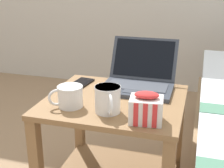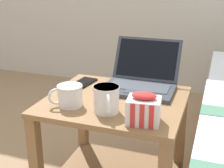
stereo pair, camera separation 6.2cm
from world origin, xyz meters
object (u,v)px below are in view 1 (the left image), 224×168
object	(u,v)px
mug_front_left	(108,98)
cell_phone	(81,83)
laptop	(139,78)
mug_front_right	(70,95)
snack_bag	(146,108)

from	to	relation	value
mug_front_left	cell_phone	bearing A→B (deg)	128.99
laptop	mug_front_right	size ratio (longest dim) A/B	2.52
laptop	mug_front_right	distance (m)	0.37
mug_front_left	mug_front_right	bearing A→B (deg)	177.10
mug_front_right	snack_bag	size ratio (longest dim) A/B	1.00
laptop	mug_front_left	size ratio (longest dim) A/B	2.31
mug_front_left	snack_bag	bearing A→B (deg)	-14.23
mug_front_left	laptop	bearing A→B (deg)	79.30
cell_phone	laptop	bearing A→B (deg)	7.41
laptop	cell_phone	bearing A→B (deg)	-172.59
snack_bag	cell_phone	distance (m)	0.48
laptop	cell_phone	size ratio (longest dim) A/B	2.15
snack_bag	mug_front_right	bearing A→B (deg)	171.47
mug_front_right	cell_phone	xyz separation A→B (m)	(-0.06, 0.26, -0.04)
laptop	snack_bag	world-z (taller)	laptop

